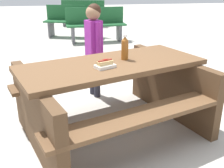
# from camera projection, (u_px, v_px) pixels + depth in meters

# --- Properties ---
(ground_plane) EXTENTS (30.00, 30.00, 0.00)m
(ground_plane) POSITION_uv_depth(u_px,v_px,m) (112.00, 129.00, 2.91)
(ground_plane) COLOR #B7B2A8
(ground_plane) RESTS_ON ground
(picnic_table) EXTENTS (2.16, 1.92, 0.75)m
(picnic_table) POSITION_uv_depth(u_px,v_px,m) (112.00, 91.00, 2.75)
(picnic_table) COLOR brown
(picnic_table) RESTS_ON ground
(soda_bottle) EXTENTS (0.07, 0.07, 0.25)m
(soda_bottle) POSITION_uv_depth(u_px,v_px,m) (125.00, 48.00, 2.70)
(soda_bottle) COLOR brown
(soda_bottle) RESTS_ON picnic_table
(hotdog_tray) EXTENTS (0.21, 0.18, 0.08)m
(hotdog_tray) POSITION_uv_depth(u_px,v_px,m) (105.00, 65.00, 2.47)
(hotdog_tray) COLOR white
(hotdog_tray) RESTS_ON picnic_table
(child_in_coat) EXTENTS (0.23, 0.29, 1.23)m
(child_in_coat) POSITION_uv_depth(u_px,v_px,m) (94.00, 39.00, 3.50)
(child_in_coat) COLOR #262633
(child_in_coat) RESTS_ON ground
(park_bench_near) EXTENTS (1.55, 0.83, 0.85)m
(park_bench_near) POSITION_uv_depth(u_px,v_px,m) (72.00, 20.00, 7.45)
(park_bench_near) COLOR #1E592D
(park_bench_near) RESTS_ON ground
(park_bench_mid) EXTENTS (1.52, 0.49, 0.85)m
(park_bench_mid) POSITION_uv_depth(u_px,v_px,m) (96.00, 24.00, 6.89)
(park_bench_mid) COLOR #1E592D
(park_bench_mid) RESTS_ON ground
(park_bench_far) EXTENTS (1.55, 0.83, 0.85)m
(park_bench_far) POSITION_uv_depth(u_px,v_px,m) (82.00, 13.00, 9.21)
(park_bench_far) COLOR #1E592D
(park_bench_far) RESTS_ON ground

